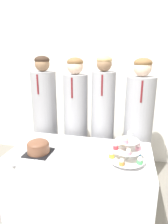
{
  "coord_description": "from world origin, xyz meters",
  "views": [
    {
      "loc": [
        0.41,
        -1.26,
        1.55
      ],
      "look_at": [
        0.03,
        0.39,
        1.07
      ],
      "focal_mm": 32.0,
      "sensor_mm": 36.0,
      "label": 1
    }
  ],
  "objects_px": {
    "student_0": "(46,124)",
    "student_3": "(138,132)",
    "cupcake_stand": "(127,150)",
    "student_2": "(103,127)",
    "cake_knife": "(25,163)",
    "round_cake": "(38,147)",
    "student_1": "(76,126)"
  },
  "relations": [
    {
      "from": "cupcake_stand",
      "to": "student_2",
      "type": "xyz_separation_m",
      "value": [
        -0.29,
        0.67,
        -0.07
      ]
    },
    {
      "from": "cupcake_stand",
      "to": "student_1",
      "type": "bearing_deg",
      "value": 132.27
    },
    {
      "from": "cupcake_stand",
      "to": "student_0",
      "type": "relative_size",
      "value": 0.19
    },
    {
      "from": "student_0",
      "to": "student_3",
      "type": "bearing_deg",
      "value": 0.0
    },
    {
      "from": "cupcake_stand",
      "to": "student_1",
      "type": "distance_m",
      "value": 0.91
    },
    {
      "from": "cake_knife",
      "to": "cupcake_stand",
      "type": "bearing_deg",
      "value": -30.97
    },
    {
      "from": "student_0",
      "to": "student_2",
      "type": "bearing_deg",
      "value": -0.0
    },
    {
      "from": "student_0",
      "to": "student_1",
      "type": "height_order",
      "value": "student_0"
    },
    {
      "from": "student_3",
      "to": "round_cake",
      "type": "bearing_deg",
      "value": -142.41
    },
    {
      "from": "student_1",
      "to": "student_3",
      "type": "xyz_separation_m",
      "value": [
        0.72,
        0.0,
        -0.01
      ]
    },
    {
      "from": "round_cake",
      "to": "student_0",
      "type": "relative_size",
      "value": 0.15
    },
    {
      "from": "student_2",
      "to": "student_3",
      "type": "bearing_deg",
      "value": 0.0
    },
    {
      "from": "round_cake",
      "to": "student_3",
      "type": "distance_m",
      "value": 1.12
    },
    {
      "from": "cake_knife",
      "to": "student_2",
      "type": "distance_m",
      "value": 1.01
    },
    {
      "from": "student_1",
      "to": "round_cake",
      "type": "bearing_deg",
      "value": -103.47
    },
    {
      "from": "student_2",
      "to": "student_3",
      "type": "distance_m",
      "value": 0.4
    },
    {
      "from": "round_cake",
      "to": "student_2",
      "type": "height_order",
      "value": "student_2"
    },
    {
      "from": "round_cake",
      "to": "student_3",
      "type": "xyz_separation_m",
      "value": [
        0.89,
        0.68,
        -0.04
      ]
    },
    {
      "from": "student_0",
      "to": "student_3",
      "type": "height_order",
      "value": "student_0"
    },
    {
      "from": "student_1",
      "to": "student_3",
      "type": "height_order",
      "value": "student_1"
    },
    {
      "from": "cake_knife",
      "to": "cupcake_stand",
      "type": "height_order",
      "value": "cupcake_stand"
    },
    {
      "from": "student_0",
      "to": "student_1",
      "type": "xyz_separation_m",
      "value": [
        0.39,
        -0.0,
        0.0
      ]
    },
    {
      "from": "round_cake",
      "to": "student_1",
      "type": "xyz_separation_m",
      "value": [
        0.16,
        0.68,
        -0.03
      ]
    },
    {
      "from": "round_cake",
      "to": "student_0",
      "type": "distance_m",
      "value": 0.72
    },
    {
      "from": "cake_knife",
      "to": "student_0",
      "type": "bearing_deg",
      "value": 58.09
    },
    {
      "from": "round_cake",
      "to": "student_1",
      "type": "distance_m",
      "value": 0.7
    },
    {
      "from": "cupcake_stand",
      "to": "student_1",
      "type": "relative_size",
      "value": 0.2
    },
    {
      "from": "student_3",
      "to": "cupcake_stand",
      "type": "bearing_deg",
      "value": -99.25
    },
    {
      "from": "student_1",
      "to": "student_3",
      "type": "bearing_deg",
      "value": 0.0
    },
    {
      "from": "cupcake_stand",
      "to": "student_3",
      "type": "height_order",
      "value": "student_3"
    },
    {
      "from": "round_cake",
      "to": "cake_knife",
      "type": "distance_m",
      "value": 0.2
    },
    {
      "from": "round_cake",
      "to": "student_2",
      "type": "distance_m",
      "value": 0.84
    }
  ]
}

